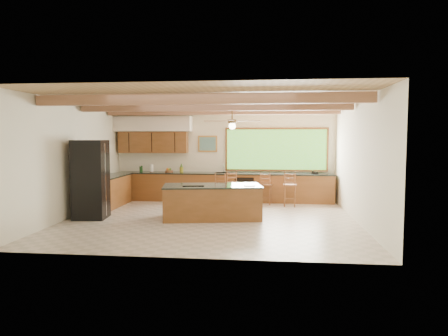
# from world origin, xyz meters

# --- Properties ---
(ground) EXTENTS (7.20, 7.20, 0.00)m
(ground) POSITION_xyz_m (0.00, 0.00, 0.00)
(ground) COLOR beige
(ground) RESTS_ON ground
(room_shell) EXTENTS (7.27, 6.54, 3.02)m
(room_shell) POSITION_xyz_m (-0.17, 0.65, 2.21)
(room_shell) COLOR silver
(room_shell) RESTS_ON ground
(counter_run) EXTENTS (7.12, 3.10, 1.22)m
(counter_run) POSITION_xyz_m (-0.82, 2.52, 0.46)
(counter_run) COLOR brown
(counter_run) RESTS_ON ground
(island) EXTENTS (2.62, 1.56, 0.87)m
(island) POSITION_xyz_m (0.02, 0.13, 0.43)
(island) COLOR brown
(island) RESTS_ON ground
(refrigerator) EXTENTS (0.85, 0.83, 2.00)m
(refrigerator) POSITION_xyz_m (-3.05, -0.19, 1.00)
(refrigerator) COLOR black
(refrigerator) RESTS_ON ground
(bar_stool_a) EXTENTS (0.43, 0.43, 1.03)m
(bar_stool_a) POSITION_xyz_m (0.10, 1.54, 0.61)
(bar_stool_a) COLOR brown
(bar_stool_a) RESTS_ON ground
(bar_stool_b) EXTENTS (0.50, 0.51, 1.06)m
(bar_stool_b) POSITION_xyz_m (0.27, 2.28, 0.63)
(bar_stool_b) COLOR brown
(bar_stool_b) RESTS_ON ground
(bar_stool_c) EXTENTS (0.41, 0.41, 1.01)m
(bar_stool_c) POSITION_xyz_m (1.38, 2.40, 0.60)
(bar_stool_c) COLOR brown
(bar_stool_c) RESTS_ON ground
(bar_stool_d) EXTENTS (0.41, 0.41, 1.07)m
(bar_stool_d) POSITION_xyz_m (2.09, 2.08, 0.63)
(bar_stool_d) COLOR brown
(bar_stool_d) RESTS_ON ground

